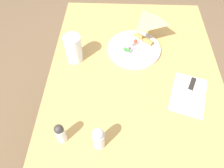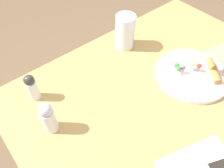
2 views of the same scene
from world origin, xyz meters
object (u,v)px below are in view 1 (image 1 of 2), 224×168
plate_pizza (134,48)px  salt_shaker (99,138)px  butter_knife (189,92)px  milk_glass (74,50)px  dining_table (132,83)px  napkin_folded (188,94)px  pepper_shaker (60,133)px

plate_pizza → salt_shaker: size_ratio=2.26×
butter_knife → salt_shaker: 0.42m
milk_glass → salt_shaker: bearing=19.3°
milk_glass → salt_shaker: (0.40, 0.14, -0.00)m
dining_table → milk_glass: size_ratio=7.44×
butter_knife → dining_table: bearing=-97.3°
napkin_folded → salt_shaker: bearing=-57.2°
napkin_folded → butter_knife: butter_knife is taller
butter_knife → pepper_shaker: size_ratio=1.81×
butter_knife → pepper_shaker: (0.21, -0.48, 0.04)m
dining_table → napkin_folded: bearing=57.3°
milk_glass → butter_knife: size_ratio=0.75×
pepper_shaker → butter_knife: bearing=114.1°
pepper_shaker → dining_table: bearing=143.0°
plate_pizza → milk_glass: (0.07, -0.27, 0.04)m
napkin_folded → pepper_shaker: bearing=-66.5°
salt_shaker → plate_pizza: bearing=164.7°
dining_table → plate_pizza: plate_pizza is taller
plate_pizza → pepper_shaker: (0.45, -0.26, 0.03)m
dining_table → butter_knife: 0.28m
napkin_folded → salt_shaker: size_ratio=2.06×
plate_pizza → butter_knife: (0.24, 0.22, -0.01)m
dining_table → napkin_folded: 0.28m
butter_knife → salt_shaker: salt_shaker is taller
milk_glass → pepper_shaker: 0.39m
plate_pizza → napkin_folded: size_ratio=1.10×
milk_glass → butter_knife: (0.17, 0.49, -0.05)m
plate_pizza → napkin_folded: plate_pizza is taller
plate_pizza → salt_shaker: salt_shaker is taller
dining_table → butter_knife: butter_knife is taller
dining_table → napkin_folded: (0.14, 0.22, 0.12)m
plate_pizza → butter_knife: size_ratio=1.42×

